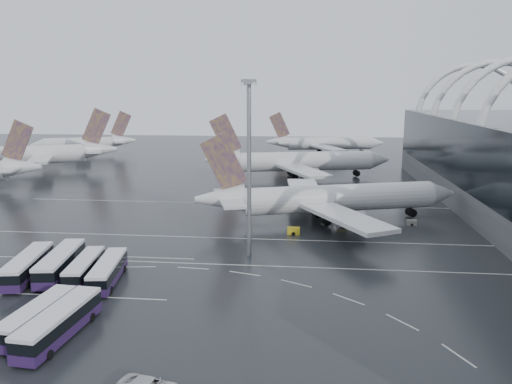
# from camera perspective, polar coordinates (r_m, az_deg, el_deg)

# --- Properties ---
(ground) EXTENTS (420.00, 420.00, 0.00)m
(ground) POSITION_cam_1_polar(r_m,az_deg,el_deg) (80.63, -0.11, -7.91)
(ground) COLOR black
(ground) RESTS_ON ground
(lane_marking_near) EXTENTS (120.00, 0.25, 0.01)m
(lane_marking_near) POSITION_cam_1_polar(r_m,az_deg,el_deg) (78.76, -0.26, -8.40)
(lane_marking_near) COLOR beige
(lane_marking_near) RESTS_ON ground
(lane_marking_mid) EXTENTS (120.00, 0.25, 0.01)m
(lane_marking_mid) POSITION_cam_1_polar(r_m,az_deg,el_deg) (91.96, 0.66, -5.40)
(lane_marking_mid) COLOR beige
(lane_marking_mid) RESTS_ON ground
(lane_marking_far) EXTENTS (120.00, 0.25, 0.01)m
(lane_marking_far) POSITION_cam_1_polar(r_m,az_deg,el_deg) (118.92, 1.86, -1.42)
(lane_marking_far) COLOR beige
(lane_marking_far) RESTS_ON ground
(bus_bay_line_south) EXTENTS (28.00, 0.25, 0.01)m
(bus_bay_line_south) POSITION_cam_1_polar(r_m,az_deg,el_deg) (72.73, -21.04, -10.99)
(bus_bay_line_south) COLOR beige
(bus_bay_line_south) RESTS_ON ground
(bus_bay_line_north) EXTENTS (28.00, 0.25, 0.01)m
(bus_bay_line_north) POSITION_cam_1_polar(r_m,az_deg,el_deg) (86.31, -16.29, -7.06)
(bus_bay_line_north) COLOR beige
(bus_bay_line_north) RESTS_ON ground
(airliner_main) EXTENTS (54.98, 47.61, 18.97)m
(airliner_main) POSITION_cam_1_polar(r_m,az_deg,el_deg) (103.52, 8.05, -0.84)
(airliner_main) COLOR silver
(airliner_main) RESTS_ON ground
(airliner_gate_b) EXTENTS (56.88, 50.35, 19.89)m
(airliner_gate_b) POSITION_cam_1_polar(r_m,az_deg,el_deg) (153.38, 4.58, 3.44)
(airliner_gate_b) COLOR silver
(airliner_gate_b) RESTS_ON ground
(airliner_gate_c) EXTENTS (49.44, 44.91, 17.67)m
(airliner_gate_c) POSITION_cam_1_polar(r_m,az_deg,el_deg) (210.09, 7.68, 5.48)
(airliner_gate_c) COLOR silver
(airliner_gate_c) RESTS_ON ground
(jet_remote_mid) EXTENTS (46.11, 37.56, 20.66)m
(jet_remote_mid) POSITION_cam_1_polar(r_m,az_deg,el_deg) (182.32, -22.77, 4.00)
(jet_remote_mid) COLOR silver
(jet_remote_mid) RESTS_ON ground
(jet_remote_far) EXTENTS (40.34, 32.85, 18.02)m
(jet_remote_far) POSITION_cam_1_polar(r_m,az_deg,el_deg) (217.54, -18.84, 5.23)
(jet_remote_far) COLOR silver
(jet_remote_far) RESTS_ON ground
(bus_row_near_a) EXTENTS (5.22, 13.95, 3.36)m
(bus_row_near_a) POSITION_cam_1_polar(r_m,az_deg,el_deg) (80.59, -24.65, -7.66)
(bus_row_near_a) COLOR #20133C
(bus_row_near_a) RESTS_ON ground
(bus_row_near_b) EXTENTS (5.00, 14.32, 3.45)m
(bus_row_near_b) POSITION_cam_1_polar(r_m,az_deg,el_deg) (79.81, -21.45, -7.53)
(bus_row_near_b) COLOR #20133C
(bus_row_near_b) RESTS_ON ground
(bus_row_near_c) EXTENTS (4.16, 12.23, 2.95)m
(bus_row_near_c) POSITION_cam_1_polar(r_m,az_deg,el_deg) (77.43, -19.00, -8.16)
(bus_row_near_c) COLOR #20133C
(bus_row_near_c) RESTS_ON ground
(bus_row_near_d) EXTENTS (4.54, 12.89, 3.11)m
(bus_row_near_d) POSITION_cam_1_polar(r_m,az_deg,el_deg) (74.90, -16.57, -8.61)
(bus_row_near_d) COLOR #20133C
(bus_row_near_d) RESTS_ON ground
(bus_row_far_b) EXTENTS (3.88, 12.49, 3.03)m
(bus_row_far_b) POSITION_cam_1_polar(r_m,az_deg,el_deg) (63.66, -23.72, -12.92)
(bus_row_far_b) COLOR #20133C
(bus_row_far_b) RESTS_ON ground
(bus_row_far_c) EXTENTS (4.22, 13.72, 3.33)m
(bus_row_far_c) POSITION_cam_1_polar(r_m,az_deg,el_deg) (60.89, -21.56, -13.71)
(bus_row_far_c) COLOR #20133C
(bus_row_far_c) RESTS_ON ground
(floodlight_mast) EXTENTS (2.19, 2.19, 28.53)m
(floodlight_mast) POSITION_cam_1_polar(r_m,az_deg,el_deg) (79.25, -0.80, 5.10)
(floodlight_mast) COLOR gray
(floodlight_mast) RESTS_ON ground
(gse_cart_belly_a) EXTENTS (1.98, 1.17, 1.08)m
(gse_cart_belly_a) POSITION_cam_1_polar(r_m,az_deg,el_deg) (101.47, 9.79, -3.60)
(gse_cart_belly_a) COLOR gold
(gse_cart_belly_a) RESTS_ON ground
(gse_cart_belly_c) EXTENTS (2.38, 1.40, 1.30)m
(gse_cart_belly_c) POSITION_cam_1_polar(r_m,az_deg,el_deg) (95.14, 4.32, -4.44)
(gse_cart_belly_c) COLOR gold
(gse_cart_belly_c) RESTS_ON ground
(gse_cart_belly_d) EXTENTS (1.98, 1.17, 1.08)m
(gse_cart_belly_d) POSITION_cam_1_polar(r_m,az_deg,el_deg) (105.71, 17.35, -3.35)
(gse_cart_belly_d) COLOR slate
(gse_cart_belly_d) RESTS_ON ground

